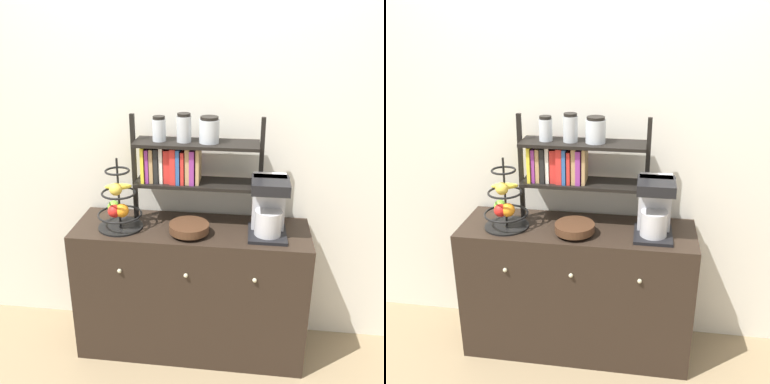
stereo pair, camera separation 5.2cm
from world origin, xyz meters
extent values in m
plane|color=#847051|center=(0.00, 0.00, 0.00)|extent=(12.00, 12.00, 0.00)
cube|color=silver|center=(0.00, 0.47, 1.30)|extent=(7.00, 0.05, 2.60)
cube|color=black|center=(0.00, 0.21, 0.40)|extent=(1.32, 0.42, 0.81)
sphere|color=#B2AD8C|center=(-0.36, -0.01, 0.63)|extent=(0.02, 0.02, 0.02)
sphere|color=#B2AD8C|center=(0.00, -0.01, 0.63)|extent=(0.02, 0.02, 0.02)
sphere|color=#B2AD8C|center=(0.36, -0.01, 0.63)|extent=(0.02, 0.02, 0.02)
cube|color=black|center=(0.42, 0.17, 0.82)|extent=(0.21, 0.24, 0.02)
cube|color=#B7B7BC|center=(0.42, 0.24, 0.98)|extent=(0.18, 0.10, 0.30)
cylinder|color=#B7B7BC|center=(0.42, 0.15, 0.89)|extent=(0.14, 0.14, 0.14)
cube|color=black|center=(0.42, 0.16, 1.10)|extent=(0.20, 0.19, 0.06)
cylinder|color=black|center=(-0.39, 0.17, 0.81)|extent=(0.25, 0.25, 0.01)
cylinder|color=black|center=(-0.39, 0.17, 1.02)|extent=(0.01, 0.01, 0.40)
torus|color=black|center=(-0.39, 0.17, 0.89)|extent=(0.25, 0.25, 0.01)
torus|color=black|center=(-0.39, 0.17, 1.02)|extent=(0.19, 0.19, 0.01)
torus|color=black|center=(-0.39, 0.17, 1.14)|extent=(0.14, 0.14, 0.01)
sphere|color=red|center=(-0.41, 0.12, 0.93)|extent=(0.07, 0.07, 0.07)
sphere|color=#6BAD33|center=(-0.43, 0.18, 0.93)|extent=(0.07, 0.07, 0.07)
sphere|color=orange|center=(-0.37, 0.13, 0.93)|extent=(0.08, 0.08, 0.08)
ellipsoid|color=yellow|center=(-0.40, 0.20, 1.04)|extent=(0.15, 0.07, 0.04)
sphere|color=gold|center=(-0.40, 0.13, 1.05)|extent=(0.07, 0.07, 0.07)
cylinder|color=#422819|center=(0.00, 0.13, 0.82)|extent=(0.12, 0.12, 0.02)
cylinder|color=#422819|center=(0.00, 0.13, 0.85)|extent=(0.22, 0.22, 0.04)
cube|color=black|center=(-0.34, 0.30, 1.12)|extent=(0.02, 0.02, 0.62)
cube|color=black|center=(0.37, 0.30, 1.12)|extent=(0.02, 0.02, 0.62)
cube|color=black|center=(0.02, 0.30, 1.04)|extent=(0.68, 0.20, 0.02)
cube|color=black|center=(0.02, 0.30, 1.27)|extent=(0.68, 0.20, 0.02)
cube|color=yellow|center=(-0.27, 0.30, 1.15)|extent=(0.02, 0.16, 0.20)
cube|color=#8C338C|center=(-0.25, 0.30, 1.15)|extent=(0.02, 0.14, 0.19)
cube|color=tan|center=(-0.23, 0.30, 1.15)|extent=(0.02, 0.13, 0.19)
cube|color=black|center=(-0.20, 0.30, 1.15)|extent=(0.02, 0.15, 0.20)
cube|color=white|center=(-0.17, 0.30, 1.15)|extent=(0.02, 0.13, 0.20)
cube|color=red|center=(-0.14, 0.30, 1.15)|extent=(0.03, 0.12, 0.19)
cube|color=red|center=(-0.11, 0.30, 1.15)|extent=(0.03, 0.16, 0.20)
cube|color=#2D599E|center=(-0.08, 0.30, 1.15)|extent=(0.02, 0.16, 0.20)
cube|color=red|center=(-0.05, 0.30, 1.15)|extent=(0.02, 0.15, 0.18)
cube|color=tan|center=(-0.03, 0.30, 1.15)|extent=(0.03, 0.14, 0.20)
cube|color=#8C338C|center=(0.00, 0.30, 1.15)|extent=(0.03, 0.15, 0.19)
cube|color=tan|center=(0.03, 0.30, 1.15)|extent=(0.02, 0.14, 0.20)
cylinder|color=silver|center=(-0.19, 0.30, 1.34)|extent=(0.07, 0.07, 0.12)
cylinder|color=black|center=(-0.19, 0.30, 1.41)|extent=(0.07, 0.07, 0.02)
cylinder|color=#ADB2B7|center=(-0.05, 0.30, 1.35)|extent=(0.08, 0.08, 0.14)
cylinder|color=black|center=(-0.05, 0.30, 1.43)|extent=(0.07, 0.07, 0.02)
cylinder|color=silver|center=(0.09, 0.30, 1.34)|extent=(0.11, 0.11, 0.13)
cylinder|color=black|center=(0.09, 0.30, 1.42)|extent=(0.10, 0.10, 0.02)
camera|label=1|loc=(0.30, -2.04, 1.92)|focal=42.00mm
camera|label=2|loc=(0.35, -2.04, 1.92)|focal=42.00mm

